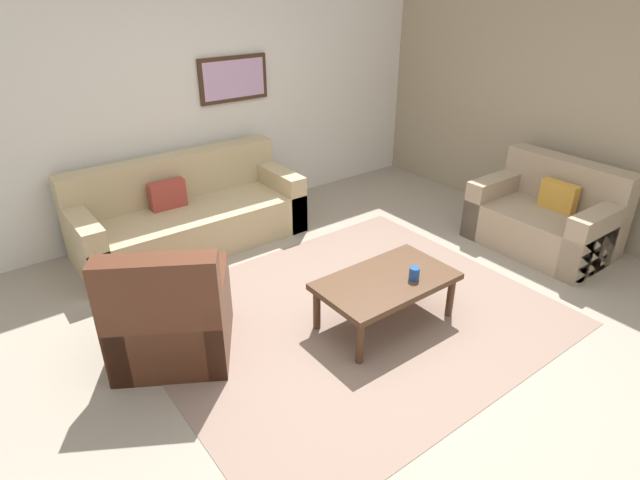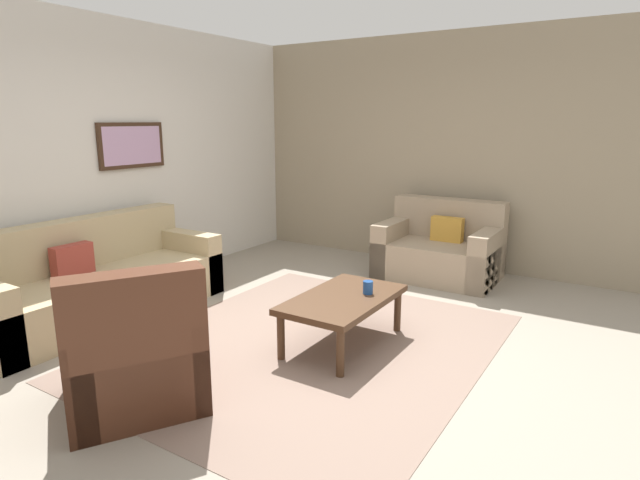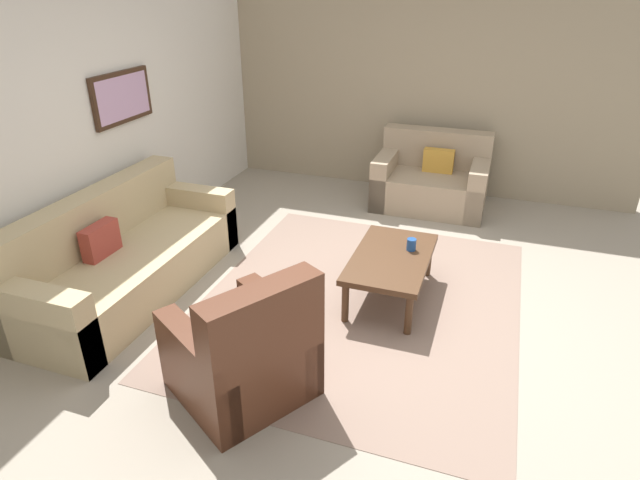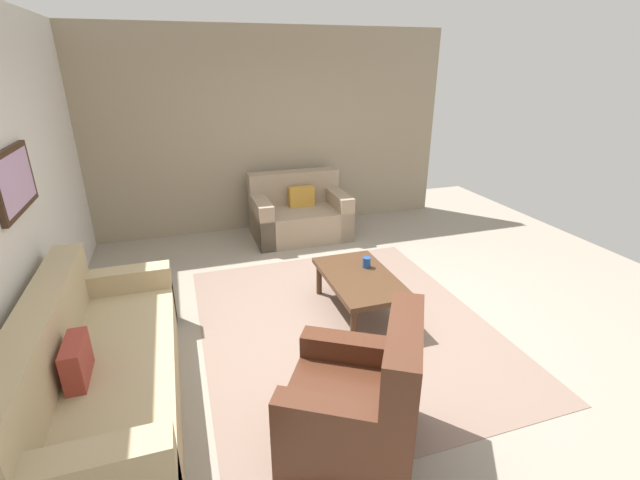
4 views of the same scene
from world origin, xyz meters
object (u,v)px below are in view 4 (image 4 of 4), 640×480
object	(u,v)px
couch_loveseat	(298,214)
framed_artwork	(15,181)
couch_main	(92,377)
coffee_table	(360,281)
armchair_leather	(363,408)
cup	(367,262)

from	to	relation	value
couch_loveseat	framed_artwork	world-z (taller)	framed_artwork
couch_main	framed_artwork	world-z (taller)	framed_artwork
coffee_table	framed_artwork	distance (m)	2.97
framed_artwork	armchair_leather	bearing A→B (deg)	-130.00
couch_main	armchair_leather	xyz separation A→B (m)	(-0.88, -1.68, 0.01)
armchair_leather	couch_loveseat	bearing A→B (deg)	-9.43
couch_loveseat	couch_main	bearing A→B (deg)	141.70
cup	framed_artwork	size ratio (longest dim) A/B	0.13
couch_loveseat	cup	world-z (taller)	couch_loveseat
couch_loveseat	coffee_table	size ratio (longest dim) A/B	1.19
couch_loveseat	cup	xyz separation A→B (m)	(-2.11, -0.13, 0.16)
couch_loveseat	cup	bearing A→B (deg)	-176.44
couch_main	cup	distance (m)	2.58
couch_main	armchair_leather	bearing A→B (deg)	-117.57
couch_main	cup	size ratio (longest dim) A/B	21.63
armchair_leather	framed_artwork	size ratio (longest dim) A/B	1.36
couch_loveseat	armchair_leather	xyz separation A→B (m)	(-3.81, 0.63, 0.01)
framed_artwork	coffee_table	bearing A→B (deg)	-94.88
couch_loveseat	armchair_leather	size ratio (longest dim) A/B	1.19
couch_main	couch_loveseat	world-z (taller)	same
coffee_table	cup	bearing A→B (deg)	-40.34
couch_main	framed_artwork	distance (m)	1.57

